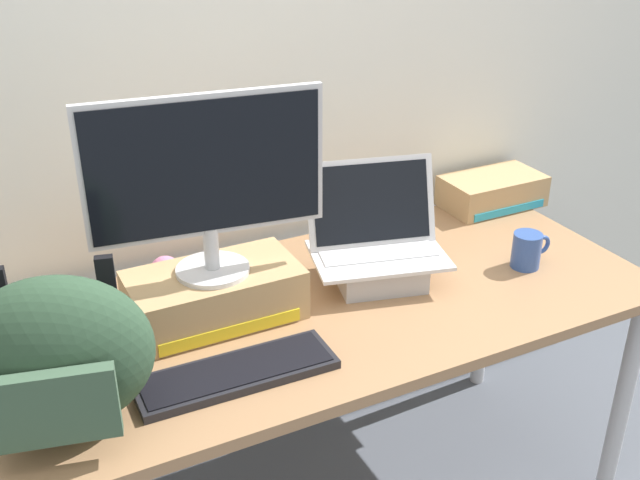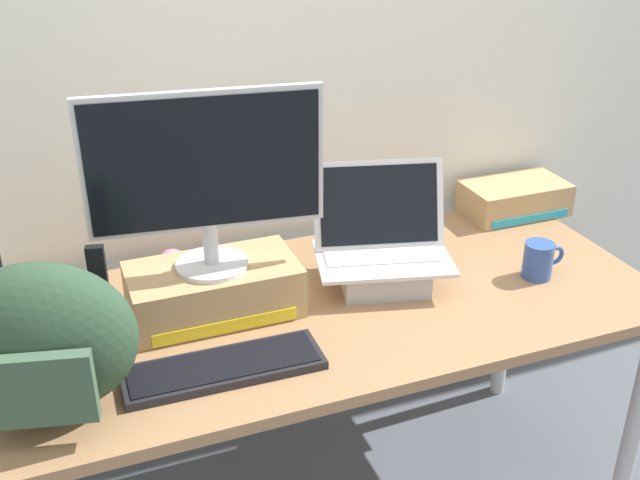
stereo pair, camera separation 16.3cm
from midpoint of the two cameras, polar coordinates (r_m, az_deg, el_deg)
back_wall at (r=2.11m, az=-2.50°, el=15.07°), size 7.00×0.10×2.60m
desk at (r=1.95m, az=2.41°, el=-6.64°), size 1.74×0.74×0.72m
toner_box_yellow at (r=1.85m, az=-5.51°, el=-3.81°), size 0.41×0.22×0.13m
desktop_monitor at (r=1.72m, az=-5.94°, el=4.92°), size 0.54×0.17×0.43m
open_laptop at (r=1.99m, az=7.02°, el=-1.49°), size 0.39×0.32×0.30m
external_keyboard at (r=1.67m, az=-4.48°, el=-9.63°), size 0.44×0.15×0.02m
messenger_backpack at (r=1.55m, az=-17.38°, el=-7.37°), size 0.41×0.30×0.33m
coffee_mug at (r=2.11m, az=18.30°, el=-1.49°), size 0.12×0.08×0.10m
plush_toy at (r=2.03m, az=-8.81°, el=-1.87°), size 0.08×0.08×0.08m
toner_box_cyan at (r=2.48m, az=16.27°, el=3.01°), size 0.32×0.18×0.10m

